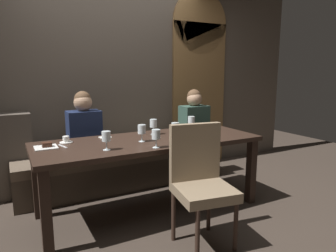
# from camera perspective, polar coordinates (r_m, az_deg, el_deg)

# --- Properties ---
(ground) EXTENTS (9.00, 9.00, 0.00)m
(ground) POSITION_cam_1_polar(r_m,az_deg,el_deg) (3.27, -3.31, -15.26)
(ground) COLOR #382D26
(back_wall_tiled) EXTENTS (6.00, 0.12, 3.00)m
(back_wall_tiled) POSITION_cam_1_polar(r_m,az_deg,el_deg) (4.09, -10.88, 11.35)
(back_wall_tiled) COLOR brown
(back_wall_tiled) RESTS_ON ground
(arched_door) EXTENTS (0.90, 0.05, 2.55)m
(arched_door) POSITION_cam_1_polar(r_m,az_deg,el_deg) (4.62, 5.86, 9.65)
(arched_door) COLOR olive
(arched_door) RESTS_ON ground
(dining_table) EXTENTS (2.20, 0.84, 0.74)m
(dining_table) POSITION_cam_1_polar(r_m,az_deg,el_deg) (3.05, -3.43, -4.11)
(dining_table) COLOR black
(dining_table) RESTS_ON ground
(banquette_bench) EXTENTS (2.50, 0.44, 0.45)m
(banquette_bench) POSITION_cam_1_polar(r_m,az_deg,el_deg) (3.79, -7.85, -7.99)
(banquette_bench) COLOR #40352A
(banquette_bench) RESTS_ON ground
(chair_near_side) EXTENTS (0.50, 0.50, 0.98)m
(chair_near_side) POSITION_cam_1_polar(r_m,az_deg,el_deg) (2.53, 6.06, -9.40)
(chair_near_side) COLOR #302119
(chair_near_side) RESTS_ON ground
(diner_redhead) EXTENTS (0.36, 0.24, 0.74)m
(diner_redhead) POSITION_cam_1_polar(r_m,az_deg,el_deg) (3.53, -15.43, -0.03)
(diner_redhead) COLOR #192342
(diner_redhead) RESTS_ON banquette_bench
(diner_bearded) EXTENTS (0.36, 0.24, 0.72)m
(diner_bearded) POSITION_cam_1_polar(r_m,az_deg,el_deg) (4.10, 4.90, 1.53)
(diner_bearded) COLOR #2D473D
(diner_bearded) RESTS_ON banquette_bench
(wine_glass_center_back) EXTENTS (0.08, 0.08, 0.16)m
(wine_glass_center_back) POSITION_cam_1_polar(r_m,az_deg,el_deg) (3.45, 4.38, 1.02)
(wine_glass_center_back) COLOR silver
(wine_glass_center_back) RESTS_ON dining_table
(wine_glass_near_right) EXTENTS (0.08, 0.08, 0.16)m
(wine_glass_near_right) POSITION_cam_1_polar(r_m,az_deg,el_deg) (2.64, -11.48, -2.06)
(wine_glass_near_right) COLOR silver
(wine_glass_near_right) RESTS_ON dining_table
(wine_glass_near_left) EXTENTS (0.08, 0.08, 0.16)m
(wine_glass_near_left) POSITION_cam_1_polar(r_m,az_deg,el_deg) (3.24, -2.75, 0.44)
(wine_glass_near_left) COLOR silver
(wine_glass_near_left) RESTS_ON dining_table
(wine_glass_far_left) EXTENTS (0.08, 0.08, 0.16)m
(wine_glass_far_left) POSITION_cam_1_polar(r_m,az_deg,el_deg) (2.67, -2.25, -1.65)
(wine_glass_far_left) COLOR silver
(wine_glass_far_left) RESTS_ON dining_table
(wine_glass_end_left) EXTENTS (0.08, 0.08, 0.16)m
(wine_glass_end_left) POSITION_cam_1_polar(r_m,az_deg,el_deg) (3.02, 1.36, -0.31)
(wine_glass_end_left) COLOR silver
(wine_glass_end_left) RESTS_ON dining_table
(wine_glass_end_right) EXTENTS (0.08, 0.08, 0.16)m
(wine_glass_end_right) POSITION_cam_1_polar(r_m,az_deg,el_deg) (2.91, -4.93, -0.75)
(wine_glass_end_right) COLOR silver
(wine_glass_end_right) RESTS_ON dining_table
(espresso_cup) EXTENTS (0.12, 0.12, 0.06)m
(espresso_cup) POSITION_cam_1_polar(r_m,az_deg,el_deg) (3.03, -18.54, -2.51)
(espresso_cup) COLOR white
(espresso_cup) RESTS_ON dining_table
(dessert_plate) EXTENTS (0.19, 0.19, 0.05)m
(dessert_plate) POSITION_cam_1_polar(r_m,az_deg,el_deg) (2.89, -21.81, -3.57)
(dessert_plate) COLOR white
(dessert_plate) RESTS_ON dining_table
(fork_on_table) EXTENTS (0.06, 0.17, 0.01)m
(fork_on_table) POSITION_cam_1_polar(r_m,az_deg,el_deg) (2.89, -19.07, -3.60)
(fork_on_table) COLOR silver
(fork_on_table) RESTS_ON dining_table
(folded_napkin) EXTENTS (0.12, 0.11, 0.01)m
(folded_napkin) POSITION_cam_1_polar(r_m,az_deg,el_deg) (3.16, -11.66, -2.09)
(folded_napkin) COLOR silver
(folded_napkin) RESTS_ON dining_table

